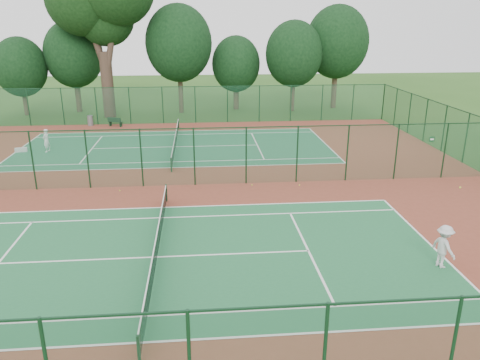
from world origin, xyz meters
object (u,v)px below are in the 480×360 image
player_near (444,246)px  kit_bag (21,150)px  trash_bin (90,121)px  bench (115,122)px  player_far (46,141)px

player_near → kit_bag: size_ratio=2.10×
player_near → trash_bin: 34.54m
player_near → bench: bearing=16.1°
player_near → kit_bag: (-22.87, 19.32, -0.74)m
trash_bin → kit_bag: bearing=-109.4°
trash_bin → bench: size_ratio=0.65×
bench → kit_bag: bearing=-100.7°
player_far → bench: 9.34m
player_near → player_far: bearing=31.6°
trash_bin → kit_bag: (-3.20, -9.07, -0.31)m
player_far → kit_bag: bearing=-75.9°
player_far → trash_bin: size_ratio=1.82×
trash_bin → bench: trash_bin is taller
player_far → kit_bag: (-1.97, 0.16, -0.71)m
player_far → trash_bin: (1.23, 9.23, -0.40)m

